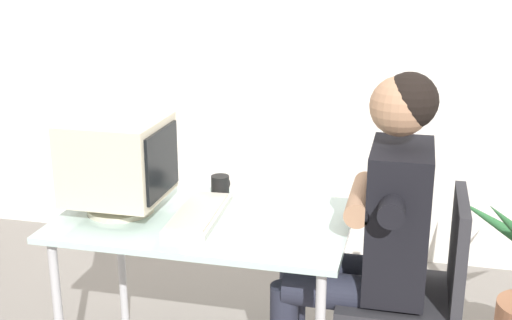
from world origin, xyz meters
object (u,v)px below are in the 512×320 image
keyboard (199,214)px  crt_monitor (119,160)px  office_chair (417,288)px  desk_mug (220,186)px  desk (205,234)px  person_seated (371,227)px

keyboard → crt_monitor: bearing=-178.1°
office_chair → desk_mug: 0.90m
desk_mug → desk: bearing=-88.8°
office_chair → person_seated: bearing=-180.0°
desk → keyboard: keyboard is taller
crt_monitor → desk_mug: (0.34, 0.26, -0.17)m
keyboard → office_chair: bearing=2.7°
desk → crt_monitor: (-0.34, -0.02, 0.28)m
crt_monitor → desk: bearing=3.0°
crt_monitor → person_seated: person_seated is taller
keyboard → desk_mug: desk_mug is taller
person_seated → desk_mug: person_seated is taller
office_chair → person_seated: (-0.18, -0.00, 0.23)m
keyboard → person_seated: size_ratio=0.35×
keyboard → desk: bearing=17.9°
crt_monitor → desk_mug: bearing=37.4°
desk → desk_mug: (-0.01, 0.24, 0.12)m
office_chair → desk_mug: bearing=166.1°
desk → desk_mug: 0.27m
desk → office_chair: size_ratio=1.29×
person_seated → desk_mug: 0.68m
desk → crt_monitor: size_ratio=2.99×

